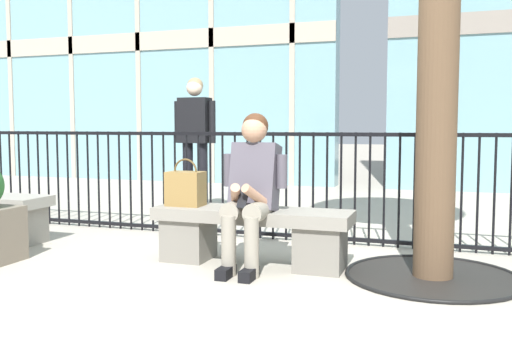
# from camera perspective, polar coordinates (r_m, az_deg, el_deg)

# --- Properties ---
(ground_plane) EXTENTS (60.00, 60.00, 0.00)m
(ground_plane) POSITION_cam_1_polar(r_m,az_deg,el_deg) (4.55, -0.41, -9.55)
(ground_plane) COLOR #A8A091
(stone_bench) EXTENTS (1.60, 0.44, 0.45)m
(stone_bench) POSITION_cam_1_polar(r_m,az_deg,el_deg) (4.50, -0.41, -6.19)
(stone_bench) COLOR gray
(stone_bench) RESTS_ON ground
(seated_person_with_phone) EXTENTS (0.52, 0.66, 1.21)m
(seated_person_with_phone) POSITION_cam_1_polar(r_m,az_deg,el_deg) (4.31, -0.49, -1.57)
(seated_person_with_phone) COLOR gray
(seated_person_with_phone) RESTS_ON ground
(handbag_on_bench) EXTENTS (0.30, 0.20, 0.39)m
(handbag_on_bench) POSITION_cam_1_polar(r_m,az_deg,el_deg) (4.66, -7.21, -1.78)
(handbag_on_bench) COLOR olive
(handbag_on_bench) RESTS_ON stone_bench
(bystander_at_railing) EXTENTS (0.55, 0.27, 1.71)m
(bystander_at_railing) POSITION_cam_1_polar(r_m,az_deg,el_deg) (7.00, -6.26, 3.65)
(bystander_at_railing) COLOR black
(bystander_at_railing) RESTS_ON ground
(plaza_railing) EXTENTS (7.74, 0.04, 1.05)m
(plaza_railing) POSITION_cam_1_polar(r_m,az_deg,el_deg) (5.41, 3.11, -1.57)
(plaza_railing) COLOR black
(plaza_railing) RESTS_ON ground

